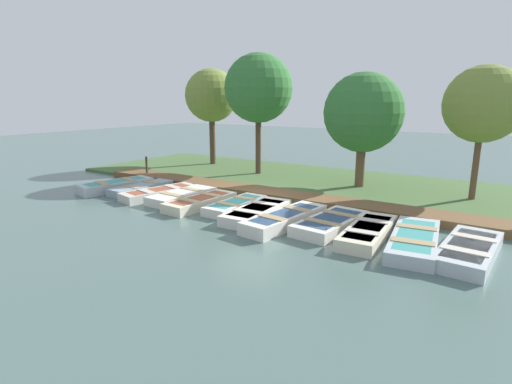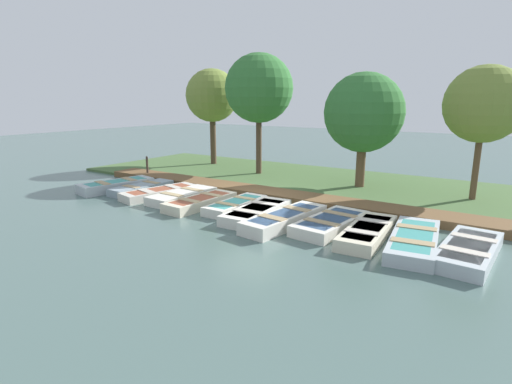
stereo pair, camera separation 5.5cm
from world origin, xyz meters
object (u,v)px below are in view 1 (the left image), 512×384
rowboat_3 (182,196)px  rowboat_11 (469,250)px  rowboat_8 (331,223)px  mooring_post_near (147,167)px  rowboat_1 (141,188)px  rowboat_5 (236,205)px  park_tree_right (483,105)px  rowboat_0 (116,185)px  park_tree_center (363,113)px  rowboat_4 (201,202)px  rowboat_6 (257,212)px  rowboat_10 (414,240)px  park_tree_left (258,89)px  park_tree_far_left (211,96)px  rowboat_7 (285,219)px  rowboat_2 (160,193)px  rowboat_9 (368,232)px

rowboat_3 → rowboat_11: bearing=90.0°
rowboat_8 → mooring_post_near: mooring_post_near is taller
rowboat_1 → rowboat_5: (0.09, 5.16, 0.00)m
rowboat_1 → park_tree_right: 14.08m
rowboat_0 → rowboat_3: bearing=105.9°
rowboat_1 → rowboat_8: bearing=89.8°
park_tree_center → rowboat_11: bearing=38.8°
rowboat_4 → rowboat_6: 2.53m
rowboat_8 → rowboat_10: (0.21, 2.53, 0.00)m
rowboat_0 → park_tree_left: 8.42m
park_tree_far_left → park_tree_left: bearing=73.4°
rowboat_7 → park_tree_left: (-6.76, -5.40, 4.26)m
park_tree_right → rowboat_1: bearing=-64.3°
rowboat_3 → rowboat_5: 2.61m
rowboat_5 → rowboat_0: bearing=-86.5°
rowboat_8 → rowboat_11: size_ratio=0.95×
rowboat_0 → rowboat_5: (-0.33, 6.34, -0.05)m
rowboat_8 → rowboat_2: bearing=-84.6°
rowboat_3 → park_tree_center: (-5.92, 5.21, 3.18)m
rowboat_10 → rowboat_7: bearing=-93.6°
park_tree_right → rowboat_7: bearing=-35.2°
rowboat_10 → park_tree_far_left: park_tree_far_left is taller
rowboat_10 → park_tree_right: park_tree_right is taller
park_tree_center → rowboat_9: bearing=21.2°
mooring_post_near → park_tree_center: (-3.54, 9.88, 2.79)m
rowboat_4 → rowboat_8: size_ratio=0.99×
park_tree_center → rowboat_3: bearing=-41.3°
rowboat_2 → mooring_post_near: 4.27m
park_tree_center → rowboat_1: bearing=-53.3°
rowboat_4 → park_tree_right: size_ratio=0.59×
rowboat_4 → rowboat_5: (-0.40, 1.35, -0.02)m
rowboat_4 → rowboat_6: rowboat_6 is taller
rowboat_2 → park_tree_right: size_ratio=0.64×
rowboat_8 → rowboat_9: size_ratio=0.97×
rowboat_0 → park_tree_right: size_ratio=0.64×
rowboat_2 → rowboat_8: bearing=102.4°
rowboat_5 → rowboat_9: size_ratio=0.87×
rowboat_2 → rowboat_4: (0.27, 2.46, 0.01)m
rowboat_11 → rowboat_3: bearing=-87.7°
rowboat_0 → park_tree_center: size_ratio=0.66×
rowboat_8 → park_tree_center: bearing=-163.2°
rowboat_8 → rowboat_1: bearing=-85.9°
park_tree_right → park_tree_far_left: bearing=-95.4°
mooring_post_near → rowboat_1: bearing=43.5°
rowboat_1 → rowboat_2: (0.21, 1.36, 0.01)m
rowboat_7 → rowboat_11: rowboat_7 is taller
park_tree_left → park_tree_center: size_ratio=1.22×
rowboat_9 → rowboat_2: bearing=-94.9°
rowboat_7 → rowboat_9: bearing=102.9°
rowboat_1 → rowboat_2: rowboat_2 is taller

